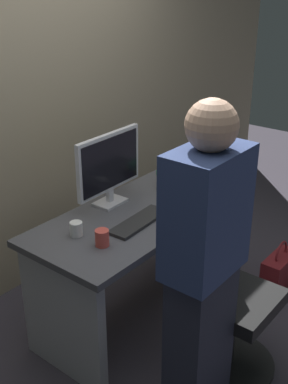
{
  "coord_description": "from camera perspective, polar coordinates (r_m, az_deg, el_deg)",
  "views": [
    {
      "loc": [
        -2.05,
        -1.68,
        2.08
      ],
      "look_at": [
        0.0,
        -0.05,
        0.91
      ],
      "focal_mm": 45.74,
      "sensor_mm": 36.0,
      "label": 1
    }
  ],
  "objects": [
    {
      "name": "monitor",
      "position": [
        2.98,
        -4.08,
        3.13
      ],
      "size": [
        0.54,
        0.15,
        0.46
      ],
      "color": "silver",
      "rests_on": "desk"
    },
    {
      "name": "book_stack",
      "position": [
        3.31,
        3.48,
        1.64
      ],
      "size": [
        0.21,
        0.2,
        0.11
      ],
      "color": "red",
      "rests_on": "desk"
    },
    {
      "name": "person_at_desk",
      "position": [
        2.26,
        6.91,
        -9.26
      ],
      "size": [
        0.4,
        0.24,
        1.64
      ],
      "color": "#262838",
      "rests_on": "ground"
    },
    {
      "name": "desk",
      "position": [
        3.08,
        -0.73,
        -6.33
      ],
      "size": [
        1.42,
        0.68,
        0.76
      ],
      "color": "#4C4C51",
      "rests_on": "ground"
    },
    {
      "name": "cup_near_keyboard",
      "position": [
        2.6,
        -4.91,
        -5.36
      ],
      "size": [
        0.08,
        0.08,
        0.09
      ],
      "primitive_type": "cylinder",
      "color": "#D84C3F",
      "rests_on": "desk"
    },
    {
      "name": "mouse",
      "position": [
        3.07,
        3.19,
        -1.1
      ],
      "size": [
        0.06,
        0.1,
        0.03
      ],
      "primitive_type": "ellipsoid",
      "color": "white",
      "rests_on": "desk"
    },
    {
      "name": "ground_plane",
      "position": [
        3.37,
        -0.68,
        -13.96
      ],
      "size": [
        9.0,
        9.0,
        0.0
      ],
      "primitive_type": "plane",
      "color": "#3D3842"
    },
    {
      "name": "office_chair",
      "position": [
        2.8,
        9.42,
        -12.33
      ],
      "size": [
        0.52,
        0.52,
        0.94
      ],
      "color": "black",
      "rests_on": "ground"
    },
    {
      "name": "cup_by_monitor",
      "position": [
        2.72,
        -7.91,
        -4.28
      ],
      "size": [
        0.07,
        0.07,
        0.08
      ],
      "primitive_type": "cylinder",
      "color": "white",
      "rests_on": "desk"
    },
    {
      "name": "wall_back",
      "position": [
        3.37,
        -13.56,
        13.63
      ],
      "size": [
        6.4,
        0.1,
        3.0
      ],
      "primitive_type": "cube",
      "color": "tan",
      "rests_on": "ground"
    },
    {
      "name": "handbag",
      "position": [
        3.66,
        15.44,
        -8.9
      ],
      "size": [
        0.34,
        0.14,
        0.38
      ],
      "color": "maroon",
      "rests_on": "ground"
    },
    {
      "name": "keyboard",
      "position": [
        2.84,
        -0.59,
        -3.47
      ],
      "size": [
        0.44,
        0.15,
        0.02
      ],
      "primitive_type": "cube",
      "rotation": [
        0.0,
        0.0,
        0.05
      ],
      "color": "#262626",
      "rests_on": "desk"
    }
  ]
}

